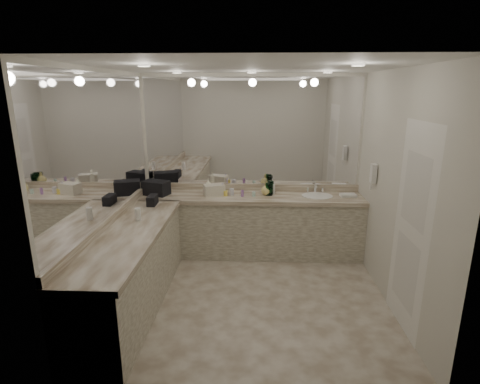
{
  "coord_description": "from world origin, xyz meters",
  "views": [
    {
      "loc": [
        0.06,
        -3.99,
        2.38
      ],
      "look_at": [
        -0.13,
        0.4,
        1.17
      ],
      "focal_mm": 28.0,
      "sensor_mm": 36.0,
      "label": 1
    }
  ],
  "objects_px": {
    "wall_phone": "(373,173)",
    "cream_cosmetic_case": "(214,190)",
    "soap_bottle_a": "(208,186)",
    "soap_bottle_b": "(222,189)",
    "sink": "(317,196)",
    "black_toiletry_bag": "(156,188)",
    "hand_towel": "(348,195)",
    "soap_bottle_c": "(266,188)"
  },
  "relations": [
    {
      "from": "wall_phone",
      "to": "cream_cosmetic_case",
      "type": "relative_size",
      "value": 0.83
    },
    {
      "from": "wall_phone",
      "to": "cream_cosmetic_case",
      "type": "distance_m",
      "value": 2.17
    },
    {
      "from": "soap_bottle_a",
      "to": "soap_bottle_b",
      "type": "relative_size",
      "value": 1.3
    },
    {
      "from": "sink",
      "to": "soap_bottle_a",
      "type": "xyz_separation_m",
      "value": [
        -1.57,
        0.05,
        0.12
      ]
    },
    {
      "from": "black_toiletry_bag",
      "to": "hand_towel",
      "type": "distance_m",
      "value": 2.76
    },
    {
      "from": "cream_cosmetic_case",
      "to": "wall_phone",
      "type": "bearing_deg",
      "value": -33.53
    },
    {
      "from": "wall_phone",
      "to": "soap_bottle_b",
      "type": "height_order",
      "value": "wall_phone"
    },
    {
      "from": "soap_bottle_a",
      "to": "sink",
      "type": "bearing_deg",
      "value": -1.79
    },
    {
      "from": "sink",
      "to": "soap_bottle_c",
      "type": "height_order",
      "value": "soap_bottle_c"
    },
    {
      "from": "black_toiletry_bag",
      "to": "soap_bottle_b",
      "type": "relative_size",
      "value": 2.06
    },
    {
      "from": "wall_phone",
      "to": "soap_bottle_a",
      "type": "bearing_deg",
      "value": 165.84
    },
    {
      "from": "hand_towel",
      "to": "soap_bottle_a",
      "type": "distance_m",
      "value": 2.01
    },
    {
      "from": "sink",
      "to": "black_toiletry_bag",
      "type": "xyz_separation_m",
      "value": [
        -2.33,
        -0.02,
        0.11
      ]
    },
    {
      "from": "soap_bottle_a",
      "to": "soap_bottle_b",
      "type": "xyz_separation_m",
      "value": [
        0.21,
        -0.05,
        -0.03
      ]
    },
    {
      "from": "black_toiletry_bag",
      "to": "soap_bottle_a",
      "type": "height_order",
      "value": "soap_bottle_a"
    },
    {
      "from": "black_toiletry_bag",
      "to": "soap_bottle_b",
      "type": "bearing_deg",
      "value": 0.86
    },
    {
      "from": "sink",
      "to": "cream_cosmetic_case",
      "type": "bearing_deg",
      "value": -179.35
    },
    {
      "from": "soap_bottle_b",
      "to": "soap_bottle_c",
      "type": "height_order",
      "value": "soap_bottle_c"
    },
    {
      "from": "sink",
      "to": "hand_towel",
      "type": "relative_size",
      "value": 2.01
    },
    {
      "from": "sink",
      "to": "soap_bottle_c",
      "type": "distance_m",
      "value": 0.74
    },
    {
      "from": "sink",
      "to": "black_toiletry_bag",
      "type": "distance_m",
      "value": 2.33
    },
    {
      "from": "wall_phone",
      "to": "soap_bottle_c",
      "type": "relative_size",
      "value": 1.26
    },
    {
      "from": "hand_towel",
      "to": "wall_phone",
      "type": "bearing_deg",
      "value": -71.07
    },
    {
      "from": "sink",
      "to": "soap_bottle_b",
      "type": "height_order",
      "value": "soap_bottle_b"
    },
    {
      "from": "wall_phone",
      "to": "hand_towel",
      "type": "relative_size",
      "value": 1.1
    },
    {
      "from": "sink",
      "to": "hand_towel",
      "type": "xyz_separation_m",
      "value": [
        0.44,
        -0.01,
        0.02
      ]
    },
    {
      "from": "soap_bottle_b",
      "to": "soap_bottle_c",
      "type": "distance_m",
      "value": 0.63
    },
    {
      "from": "wall_phone",
      "to": "soap_bottle_c",
      "type": "distance_m",
      "value": 1.48
    },
    {
      "from": "soap_bottle_c",
      "to": "cream_cosmetic_case",
      "type": "bearing_deg",
      "value": -176.01
    },
    {
      "from": "sink",
      "to": "soap_bottle_a",
      "type": "relative_size",
      "value": 1.92
    },
    {
      "from": "sink",
      "to": "soap_bottle_b",
      "type": "xyz_separation_m",
      "value": [
        -1.36,
        -0.0,
        0.09
      ]
    },
    {
      "from": "cream_cosmetic_case",
      "to": "soap_bottle_c",
      "type": "relative_size",
      "value": 1.51
    },
    {
      "from": "wall_phone",
      "to": "soap_bottle_c",
      "type": "bearing_deg",
      "value": 158.19
    },
    {
      "from": "sink",
      "to": "wall_phone",
      "type": "distance_m",
      "value": 0.91
    },
    {
      "from": "hand_towel",
      "to": "cream_cosmetic_case",
      "type": "bearing_deg",
      "value": -179.73
    },
    {
      "from": "soap_bottle_b",
      "to": "soap_bottle_c",
      "type": "xyz_separation_m",
      "value": [
        0.63,
        0.04,
        0.01
      ]
    },
    {
      "from": "wall_phone",
      "to": "sink",
      "type": "bearing_deg",
      "value": 140.43
    },
    {
      "from": "wall_phone",
      "to": "soap_bottle_b",
      "type": "distance_m",
      "value": 2.06
    },
    {
      "from": "sink",
      "to": "cream_cosmetic_case",
      "type": "xyz_separation_m",
      "value": [
        -1.48,
        -0.02,
        0.09
      ]
    },
    {
      "from": "wall_phone",
      "to": "cream_cosmetic_case",
      "type": "height_order",
      "value": "wall_phone"
    },
    {
      "from": "cream_cosmetic_case",
      "to": "soap_bottle_a",
      "type": "relative_size",
      "value": 1.26
    },
    {
      "from": "black_toiletry_bag",
      "to": "hand_towel",
      "type": "relative_size",
      "value": 1.66
    }
  ]
}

